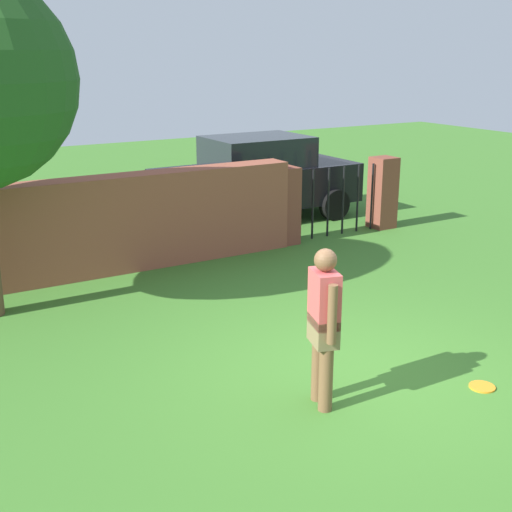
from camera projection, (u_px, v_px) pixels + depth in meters
name	position (u px, v px, depth m)	size (l,w,h in m)	color
ground_plane	(361.00, 376.00, 7.40)	(40.00, 40.00, 0.00)	#3D7528
brick_wall	(84.00, 228.00, 10.48)	(7.16, 0.50, 1.53)	brown
person	(324.00, 321.00, 6.56)	(0.31, 0.52, 1.62)	brown
fence_gate	(336.00, 199.00, 12.86)	(2.74, 0.44, 1.40)	brown
car	(257.00, 179.00, 14.00)	(4.21, 1.94, 1.72)	black
frisbee_orange	(482.00, 387.00, 7.15)	(0.27, 0.27, 0.02)	orange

